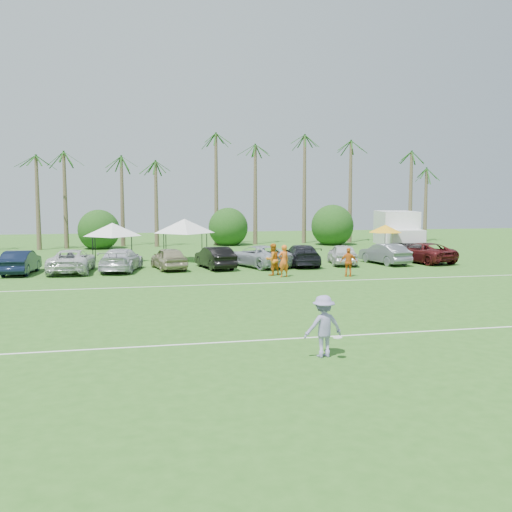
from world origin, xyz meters
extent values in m
plane|color=#2E621D|center=(0.00, 0.00, 0.00)|extent=(120.00, 120.00, 0.00)
cube|color=white|center=(0.00, 2.00, 0.01)|extent=(80.00, 0.10, 0.01)
cube|color=white|center=(0.00, 14.00, 0.01)|extent=(80.00, 0.10, 0.01)
cone|color=brown|center=(-12.00, 38.00, 5.00)|extent=(0.44, 0.44, 10.00)
cone|color=brown|center=(-8.00, 38.00, 5.50)|extent=(0.44, 0.44, 11.00)
cone|color=brown|center=(-4.00, 38.00, 4.00)|extent=(0.44, 0.44, 8.00)
cone|color=brown|center=(0.00, 38.00, 4.50)|extent=(0.44, 0.44, 9.00)
cone|color=brown|center=(4.00, 38.00, 5.00)|extent=(0.44, 0.44, 10.00)
cone|color=brown|center=(8.00, 38.00, 5.50)|extent=(0.44, 0.44, 11.00)
cone|color=brown|center=(13.00, 38.00, 4.00)|extent=(0.44, 0.44, 8.00)
cone|color=brown|center=(18.00, 38.00, 4.50)|extent=(0.44, 0.44, 9.00)
cone|color=brown|center=(23.00, 38.00, 5.00)|extent=(0.44, 0.44, 10.00)
cone|color=brown|center=(27.00, 38.00, 5.50)|extent=(0.44, 0.44, 11.00)
cylinder|color=brown|center=(-6.00, 39.00, 0.70)|extent=(0.30, 0.30, 1.40)
sphere|color=#153F11|center=(-6.00, 39.00, 1.80)|extent=(4.00, 4.00, 4.00)
cylinder|color=brown|center=(6.00, 39.00, 0.70)|extent=(0.30, 0.30, 1.40)
sphere|color=#153F11|center=(6.00, 39.00, 1.80)|extent=(4.00, 4.00, 4.00)
cylinder|color=brown|center=(16.00, 39.00, 0.70)|extent=(0.30, 0.30, 1.40)
sphere|color=#153F11|center=(16.00, 39.00, 1.80)|extent=(4.00, 4.00, 4.00)
imported|color=orange|center=(5.49, 16.11, 0.93)|extent=(0.78, 0.63, 1.87)
imported|color=orange|center=(5.02, 16.94, 0.95)|extent=(1.12, 1.01, 1.90)
imported|color=orange|center=(9.23, 15.45, 0.84)|extent=(1.06, 0.65, 1.69)
cube|color=white|center=(17.41, 26.22, 2.19)|extent=(3.73, 5.39, 2.67)
cube|color=white|center=(16.62, 22.90, 1.12)|extent=(2.83, 2.44, 2.24)
cube|color=black|center=(16.43, 22.12, 0.80)|extent=(2.46, 0.88, 1.07)
cube|color=#E5590C|center=(18.72, 25.91, 1.71)|extent=(0.42, 1.66, 0.96)
cylinder|color=black|center=(15.63, 23.36, 0.48)|extent=(0.53, 1.01, 0.96)
cylinder|color=black|center=(17.70, 22.86, 0.48)|extent=(0.53, 1.01, 0.96)
cylinder|color=black|center=(16.67, 27.71, 0.48)|extent=(0.53, 1.01, 0.96)
cylinder|color=black|center=(18.74, 27.21, 0.48)|extent=(0.53, 1.01, 0.96)
cylinder|color=black|center=(-5.72, 24.64, 0.93)|extent=(0.06, 0.06, 1.87)
cylinder|color=black|center=(-3.12, 24.64, 0.93)|extent=(0.06, 0.06, 1.87)
cylinder|color=black|center=(-5.72, 27.24, 0.93)|extent=(0.06, 0.06, 1.87)
cylinder|color=black|center=(-3.12, 27.24, 0.93)|extent=(0.06, 0.06, 1.87)
pyramid|color=white|center=(-4.42, 25.94, 2.80)|extent=(4.04, 4.04, 0.93)
cylinder|color=black|center=(-0.78, 24.36, 1.02)|extent=(0.06, 0.06, 2.04)
cylinder|color=black|center=(2.07, 24.36, 1.02)|extent=(0.06, 0.06, 2.04)
cylinder|color=black|center=(-0.78, 27.21, 1.02)|extent=(0.06, 0.06, 2.04)
cylinder|color=black|center=(2.07, 27.21, 1.02)|extent=(0.06, 0.06, 2.04)
pyramid|color=white|center=(0.65, 25.78, 3.05)|extent=(4.40, 4.40, 1.02)
cylinder|color=black|center=(14.48, 21.87, 1.20)|extent=(0.05, 0.05, 2.40)
cone|color=#F5AB19|center=(14.48, 21.87, 2.40)|extent=(2.40, 2.40, 0.55)
imported|color=#8D83BB|center=(2.30, -0.21, 0.90)|extent=(1.24, 0.81, 1.80)
cylinder|color=white|center=(2.61, -0.56, 0.64)|extent=(0.27, 0.27, 0.03)
imported|color=black|center=(-9.68, 20.82, 0.71)|extent=(1.82, 4.44, 1.43)
imported|color=silver|center=(-6.72, 20.80, 0.71)|extent=(2.68, 5.28, 1.43)
imported|color=silver|center=(-3.76, 20.89, 0.71)|extent=(2.97, 5.23, 1.43)
imported|color=tan|center=(-0.79, 21.10, 0.71)|extent=(2.41, 4.43, 1.43)
imported|color=black|center=(2.17, 20.93, 0.71)|extent=(2.31, 4.55, 1.43)
imported|color=#A8AFB9|center=(5.13, 21.26, 0.71)|extent=(4.14, 5.66, 1.43)
imported|color=black|center=(8.09, 21.22, 0.71)|extent=(2.48, 5.10, 1.43)
imported|color=silver|center=(11.06, 21.26, 0.71)|extent=(2.52, 4.45, 1.43)
imported|color=slate|center=(14.02, 20.92, 0.71)|extent=(2.29, 4.54, 1.43)
imported|color=#531417|center=(16.98, 21.16, 0.71)|extent=(3.56, 5.57, 1.43)
camera|label=1|loc=(-3.03, -15.59, 4.61)|focal=40.00mm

